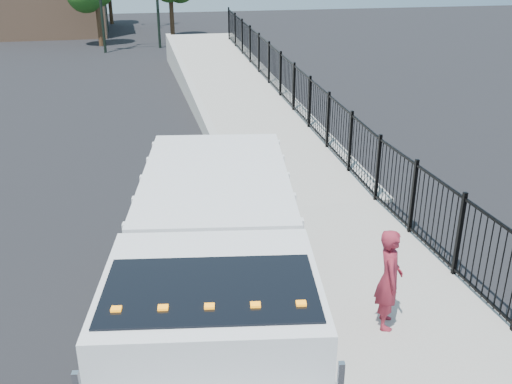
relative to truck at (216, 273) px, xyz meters
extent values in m
plane|color=black|center=(1.67, 1.33, -1.61)|extent=(120.00, 120.00, 0.00)
cube|color=#9E998E|center=(3.60, -0.67, -1.55)|extent=(3.55, 12.00, 0.12)
cube|color=#ADAAA3|center=(1.67, -0.67, -1.53)|extent=(0.30, 12.00, 0.16)
cube|color=#9E998E|center=(3.80, 17.33, -1.61)|extent=(3.95, 24.06, 3.19)
cube|color=black|center=(5.22, 13.33, -0.71)|extent=(0.10, 28.00, 1.80)
cube|color=black|center=(0.07, 0.41, -1.00)|extent=(2.36, 7.56, 0.24)
cube|color=white|center=(-0.36, -2.08, 0.10)|extent=(2.96, 2.83, 2.20)
cube|color=black|center=(-0.41, -2.35, 0.76)|extent=(2.63, 1.82, 0.94)
cube|color=white|center=(0.31, 1.82, 0.10)|extent=(3.39, 5.00, 1.87)
cube|color=silver|center=(0.81, -3.40, 0.59)|extent=(0.08, 0.08, 0.39)
cube|color=orange|center=(-1.45, -2.56, 1.22)|extent=(0.12, 0.11, 0.07)
cube|color=orange|center=(-0.96, -2.65, 1.22)|extent=(0.12, 0.11, 0.07)
cube|color=orange|center=(-0.47, -2.73, 1.22)|extent=(0.12, 0.11, 0.07)
cube|color=orange|center=(0.02, -2.81, 1.22)|extent=(0.12, 0.11, 0.07)
cube|color=orange|center=(0.50, -2.90, 1.22)|extent=(0.12, 0.11, 0.07)
cylinder|color=black|center=(-0.71, 2.67, -1.06)|extent=(0.53, 1.14, 1.10)
cylinder|color=black|center=(1.57, 2.28, -1.06)|extent=(0.53, 1.14, 1.10)
cylinder|color=black|center=(-0.51, 3.86, -1.06)|extent=(0.53, 1.14, 1.10)
cylinder|color=black|center=(1.77, 3.47, -1.06)|extent=(0.53, 1.14, 1.10)
imported|color=maroon|center=(3.07, 0.01, -0.54)|extent=(0.65, 0.80, 1.89)
ellipsoid|color=silver|center=(2.33, 2.89, -1.44)|extent=(0.38, 0.38, 0.10)
cylinder|color=#382314|center=(-2.69, 36.60, -0.01)|extent=(0.36, 0.36, 3.20)
cylinder|color=#382314|center=(2.92, 40.53, -0.01)|extent=(0.36, 0.36, 3.20)
cylinder|color=#382314|center=(-2.01, 51.01, -0.01)|extent=(0.36, 0.36, 3.20)
camera|label=1|loc=(-1.13, -7.87, 4.73)|focal=40.00mm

